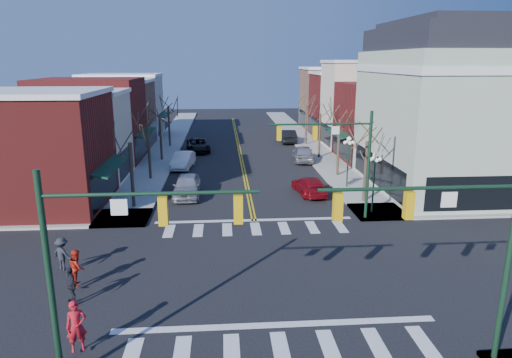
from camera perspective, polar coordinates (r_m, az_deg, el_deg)
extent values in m
plane|color=black|center=(23.17, 1.13, -11.69)|extent=(160.00, 160.00, 0.00)
cube|color=#9E9B93|center=(42.47, -13.30, 0.32)|extent=(3.50, 70.00, 0.15)
cube|color=#9E9B93|center=(43.29, 10.22, 0.75)|extent=(3.50, 70.00, 0.15)
cube|color=maroon|center=(35.68, -26.47, 2.95)|extent=(10.00, 8.50, 8.00)
cube|color=beige|center=(42.88, -22.66, 4.74)|extent=(10.00, 7.00, 7.50)
cube|color=maroon|center=(50.39, -19.94, 6.88)|extent=(10.00, 9.00, 8.50)
cube|color=#936A51|center=(58.37, -17.79, 7.65)|extent=(10.00, 7.50, 7.80)
cube|color=beige|center=(65.87, -16.28, 8.66)|extent=(10.00, 8.00, 8.20)
cube|color=maroon|center=(50.01, 16.36, 6.82)|extent=(10.00, 8.50, 8.00)
cube|color=beige|center=(57.18, 13.73, 8.91)|extent=(10.00, 7.00, 10.00)
cube|color=maroon|center=(64.39, 11.65, 8.95)|extent=(10.00, 8.00, 8.50)
cube|color=#936A51|center=(72.07, 9.93, 9.80)|extent=(10.00, 8.00, 9.00)
cube|color=#ADBBA1|center=(40.03, 23.44, 6.57)|extent=(12.00, 14.00, 11.00)
cube|color=white|center=(39.75, 24.05, 12.42)|extent=(12.25, 14.25, 0.50)
cube|color=black|center=(39.78, 24.40, 15.72)|extent=(11.40, 13.40, 1.80)
cube|color=black|center=(39.84, 24.58, 17.29)|extent=(9.80, 11.80, 0.60)
cylinder|color=#14331E|center=(15.81, -24.34, -11.72)|extent=(0.20, 0.20, 7.20)
cylinder|color=#14331E|center=(13.99, -12.96, -1.81)|extent=(6.50, 0.12, 0.12)
cube|color=gold|center=(14.11, -11.53, -3.93)|extent=(0.28, 0.28, 0.90)
cube|color=gold|center=(14.00, -2.24, -3.79)|extent=(0.28, 0.28, 0.90)
cylinder|color=#14331E|center=(17.58, 28.92, -9.61)|extent=(0.20, 0.20, 7.20)
cylinder|color=#14331E|center=(15.13, 19.86, -1.08)|extent=(6.50, 0.12, 0.12)
cube|color=gold|center=(15.15, 18.55, -3.11)|extent=(0.28, 0.28, 0.90)
cube|color=gold|center=(14.43, 10.18, -3.44)|extent=(0.28, 0.28, 0.90)
cylinder|color=#14331E|center=(30.35, 13.88, 1.49)|extent=(0.20, 0.20, 7.20)
cylinder|color=#14331E|center=(29.00, 8.05, 6.80)|extent=(6.50, 0.12, 0.12)
cube|color=gold|center=(29.01, 7.38, 5.73)|extent=(0.28, 0.28, 0.90)
cube|color=gold|center=(28.64, 2.90, 5.72)|extent=(0.28, 0.28, 0.90)
cylinder|color=#14331E|center=(31.99, 14.47, -0.84)|extent=(0.12, 0.12, 4.00)
sphere|color=white|center=(31.51, 14.71, 2.93)|extent=(0.36, 0.36, 0.36)
cylinder|color=#14331E|center=(38.01, 11.39, 1.76)|extent=(0.12, 0.12, 4.00)
sphere|color=white|center=(37.61, 11.56, 4.95)|extent=(0.36, 0.36, 0.36)
cylinder|color=#382B21|center=(33.27, -15.25, 0.37)|extent=(0.24, 0.24, 4.76)
cylinder|color=#382B21|center=(40.93, -13.22, 3.31)|extent=(0.24, 0.24, 5.04)
cylinder|color=#382B21|center=(48.76, -11.81, 4.86)|extent=(0.24, 0.24, 4.55)
cylinder|color=#382B21|center=(56.59, -10.80, 6.41)|extent=(0.24, 0.24, 4.90)
cylinder|color=#382B21|center=(34.28, 13.51, 0.77)|extent=(0.24, 0.24, 4.62)
cylinder|color=#382B21|center=(41.73, 10.25, 3.77)|extent=(0.24, 0.24, 5.18)
cylinder|color=#382B21|center=(49.42, 7.95, 5.33)|extent=(0.24, 0.24, 4.83)
cylinder|color=#382B21|center=(57.17, 6.28, 6.70)|extent=(0.24, 0.24, 4.97)
imported|color=#B6B5BA|center=(35.70, -8.63, -0.85)|extent=(2.06, 5.05, 1.71)
imported|color=white|center=(45.26, -9.12, 2.33)|extent=(2.24, 4.96, 1.58)
imported|color=black|center=(53.41, -7.24, 4.23)|extent=(3.14, 5.68, 1.51)
imported|color=maroon|center=(36.20, 6.70, -0.84)|extent=(2.50, 4.96, 1.38)
imported|color=#ADAEB2|center=(47.91, 5.91, 3.21)|extent=(2.48, 5.22, 1.72)
imported|color=black|center=(58.97, 3.98, 5.37)|extent=(1.83, 5.09, 1.67)
imported|color=#B3131E|center=(18.18, -21.54, -16.74)|extent=(0.82, 0.68, 1.93)
imported|color=red|center=(22.93, -21.46, -10.25)|extent=(0.84, 0.98, 1.74)
imported|color=black|center=(21.54, -22.13, -12.15)|extent=(0.86, 1.01, 1.62)
imported|color=#202229|center=(24.76, -23.05, -8.61)|extent=(1.26, 1.06, 1.69)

